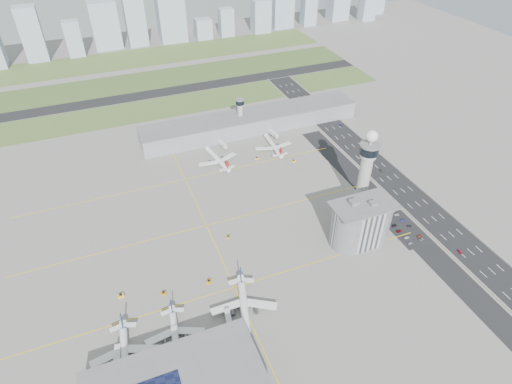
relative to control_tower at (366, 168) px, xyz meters
name	(u,v)px	position (x,y,z in m)	size (l,w,h in m)	color
ground	(275,238)	(-72.00, -8.00, -35.04)	(1000.00, 1000.00, 0.00)	gray
grass_strip_0	(172,106)	(-92.00, 217.00, -35.00)	(480.00, 50.00, 0.08)	#526D33
grass_strip_1	(158,79)	(-92.00, 292.00, -35.00)	(480.00, 60.00, 0.08)	#3B5427
grass_strip_2	(145,57)	(-92.00, 372.00, -35.00)	(480.00, 70.00, 0.08)	#557035
runway	(164,92)	(-92.00, 254.00, -34.98)	(480.00, 22.00, 0.10)	black
highway	(413,199)	(43.00, -8.00, -34.99)	(28.00, 500.00, 0.10)	black
barrier_left	(398,203)	(29.00, -8.00, -34.44)	(0.60, 500.00, 1.20)	#9E9E99
barrier_right	(428,195)	(57.00, -8.00, -34.44)	(0.60, 500.00, 1.20)	#9E9E99
landside_road	(393,215)	(18.00, -18.00, -35.00)	(18.00, 260.00, 0.08)	black
parking_lot	(401,226)	(16.00, -30.00, -34.99)	(20.00, 44.00, 0.10)	black
taxiway_line_h_0	(235,287)	(-112.00, -38.00, -35.04)	(260.00, 0.60, 0.01)	yellow
taxiway_line_h_1	(206,225)	(-112.00, 22.00, -35.04)	(260.00, 0.60, 0.01)	yellow
taxiway_line_h_2	(185,179)	(-112.00, 82.00, -35.04)	(260.00, 0.60, 0.01)	yellow
taxiway_line_v	(206,225)	(-112.00, 22.00, -35.04)	(0.60, 260.00, 0.01)	yellow
control_tower	(366,168)	(0.00, 0.00, 0.00)	(14.00, 14.00, 64.50)	#ADAAA5
secondary_tower	(240,112)	(-42.00, 142.00, -16.24)	(8.60, 8.60, 31.90)	#ADAAA5
admin_building	(361,223)	(-20.01, -30.00, -19.74)	(42.00, 24.00, 33.50)	#B2B2B7
terminal_pier	(251,121)	(-32.00, 140.00, -27.14)	(210.00, 32.00, 15.80)	gray
airplane_near_a	(123,353)	(-180.30, -61.50, -29.23)	(41.47, 35.25, 11.61)	white
airplane_near_b	(175,333)	(-153.40, -59.74, -29.72)	(37.99, 32.29, 10.64)	white
airplane_near_c	(244,305)	(-112.79, -56.85, -28.65)	(45.65, 38.80, 12.78)	white
airplane_far_a	(217,156)	(-79.79, 96.63, -29.23)	(41.52, 35.29, 11.63)	white
airplane_far_b	(273,143)	(-26.57, 99.20, -29.41)	(40.20, 34.17, 11.26)	white
jet_bridge_near_0	(117,372)	(-185.00, -69.00, -32.19)	(14.00, 3.00, 5.70)	silver
jet_bridge_near_1	(176,352)	(-155.00, -69.00, -32.19)	(14.00, 3.00, 5.70)	silver
jet_bridge_near_2	(231,333)	(-125.00, -69.00, -32.19)	(14.00, 3.00, 5.70)	silver
jet_bridge_far_0	(218,142)	(-70.00, 124.00, -32.19)	(14.00, 3.00, 5.70)	silver
jet_bridge_far_1	(269,132)	(-20.00, 124.00, -32.19)	(14.00, 3.00, 5.70)	silver
tug_0	(121,295)	(-176.85, -19.58, -34.03)	(2.38, 3.46, 2.01)	yellow
tug_1	(164,293)	(-152.92, -27.14, -34.16)	(2.08, 3.02, 1.76)	#CD7B00
tug_2	(209,281)	(-125.13, -28.57, -34.09)	(2.24, 3.26, 1.89)	#EA9803
tug_3	(228,237)	(-101.42, 4.44, -34.25)	(1.88, 2.74, 1.59)	gold
tug_4	(257,158)	(-46.58, 88.51, -34.06)	(2.32, 3.37, 1.96)	orange
tug_5	(294,161)	(-18.75, 72.68, -34.15)	(2.10, 3.05, 1.77)	#FAAA23
car_lot_0	(410,243)	(10.60, -46.83, -34.49)	(1.30, 3.22, 1.10)	#B7B6C8
car_lot_1	(407,237)	(12.02, -41.46, -34.46)	(1.24, 3.56, 1.17)	#AAAAAA
car_lot_2	(399,231)	(11.07, -34.18, -34.48)	(1.86, 4.04, 1.12)	maroon
car_lot_3	(394,225)	(11.48, -28.10, -34.43)	(1.71, 4.21, 1.22)	black
car_lot_4	(384,217)	(10.24, -17.67, -34.44)	(1.42, 3.53, 1.20)	#121549
car_lot_5	(382,214)	(10.80, -14.00, -34.44)	(1.26, 3.62, 1.19)	silver
car_lot_6	(421,239)	(20.05, -46.65, -34.44)	(1.98, 4.30, 1.20)	gray
car_lot_7	(419,236)	(20.99, -43.43, -34.46)	(1.63, 4.00, 1.16)	#953A1C
car_lot_8	(409,226)	(21.13, -32.35, -34.47)	(1.34, 3.33, 1.14)	#24212A
car_lot_9	(403,220)	(20.48, -25.78, -34.40)	(1.35, 3.88, 1.28)	navy
car_lot_10	(397,215)	(20.27, -19.06, -34.48)	(1.87, 4.06, 1.13)	silver
car_lot_11	(394,212)	(20.44, -15.22, -34.49)	(1.54, 3.80, 1.10)	slate
car_hw_0	(460,252)	(35.79, -65.59, -34.41)	(1.50, 3.72, 1.27)	maroon
car_hw_1	(381,171)	(42.81, 32.83, -34.42)	(1.31, 3.75, 1.24)	black
car_hw_2	(340,125)	(51.07, 113.04, -34.41)	(2.09, 4.54, 1.26)	navy
car_hw_4	(300,103)	(36.67, 172.41, -34.44)	(1.42, 3.54, 1.21)	#959EA7
skyline_bldg_5	(32,34)	(-222.11, 411.66, -1.60)	(25.49, 20.39, 66.89)	#9EADC1
skyline_bldg_6	(74,39)	(-174.68, 409.90, -12.44)	(20.04, 16.03, 45.20)	#9EADC1
skyline_bldg_7	(105,25)	(-131.44, 428.89, -4.43)	(35.76, 28.61, 61.22)	#9EADC1
skyline_bldg_8	(134,14)	(-91.42, 423.56, 6.65)	(26.33, 21.06, 83.39)	#9EADC1
skyline_bldg_9	(171,18)	(-41.73, 424.32, -3.99)	(36.96, 29.57, 62.11)	#9EADC1
skyline_bldg_10	(203,29)	(1.27, 415.68, -21.17)	(23.01, 18.41, 27.75)	#9EADC1
skyline_bldg_11	(226,22)	(36.28, 415.34, -15.56)	(20.22, 16.18, 38.97)	#9EADC1
skyline_bldg_12	(261,16)	(90.17, 413.29, -11.60)	(26.14, 20.92, 46.89)	#9EADC1
skyline_bldg_14	(309,2)	(172.74, 418.38, -0.67)	(21.59, 17.28, 68.75)	#9EADC1
skyline_bldg_17	(377,1)	(310.05, 435.29, -14.51)	(22.64, 18.11, 41.06)	#9EADC1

